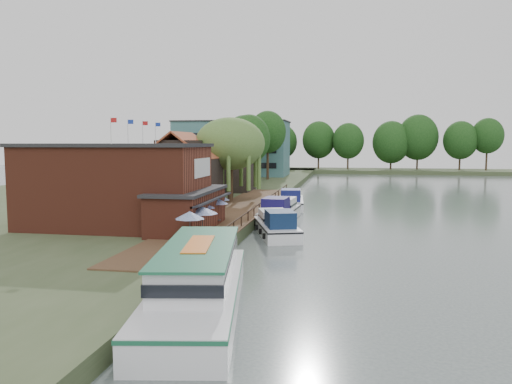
# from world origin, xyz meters

# --- Properties ---
(ground) EXTENTS (260.00, 260.00, 0.00)m
(ground) POSITION_xyz_m (0.00, 0.00, 0.00)
(ground) COLOR #485352
(ground) RESTS_ON ground
(land_bank) EXTENTS (50.00, 140.00, 1.00)m
(land_bank) POSITION_xyz_m (-30.00, 35.00, 0.50)
(land_bank) COLOR #384728
(land_bank) RESTS_ON ground
(quay_deck) EXTENTS (6.00, 50.00, 0.10)m
(quay_deck) POSITION_xyz_m (-8.00, 10.00, 1.05)
(quay_deck) COLOR #47301E
(quay_deck) RESTS_ON land_bank
(quay_rail) EXTENTS (0.20, 49.00, 1.00)m
(quay_rail) POSITION_xyz_m (-5.30, 10.50, 1.50)
(quay_rail) COLOR black
(quay_rail) RESTS_ON land_bank
(pub) EXTENTS (20.00, 11.00, 7.30)m
(pub) POSITION_xyz_m (-14.00, -1.00, 4.65)
(pub) COLOR maroon
(pub) RESTS_ON land_bank
(hotel_block) EXTENTS (25.40, 12.40, 12.30)m
(hotel_block) POSITION_xyz_m (-22.00, 70.00, 7.15)
(hotel_block) COLOR #38666B
(hotel_block) RESTS_ON land_bank
(cottage_a) EXTENTS (8.60, 7.60, 8.50)m
(cottage_a) POSITION_xyz_m (-15.00, 14.00, 5.25)
(cottage_a) COLOR black
(cottage_a) RESTS_ON land_bank
(cottage_b) EXTENTS (9.60, 8.60, 8.50)m
(cottage_b) POSITION_xyz_m (-18.00, 24.00, 5.25)
(cottage_b) COLOR beige
(cottage_b) RESTS_ON land_bank
(cottage_c) EXTENTS (7.60, 7.60, 8.50)m
(cottage_c) POSITION_xyz_m (-14.00, 33.00, 5.25)
(cottage_c) COLOR black
(cottage_c) RESTS_ON land_bank
(willow) EXTENTS (8.60, 8.60, 10.43)m
(willow) POSITION_xyz_m (-10.50, 19.00, 6.21)
(willow) COLOR #476B2D
(willow) RESTS_ON land_bank
(umbrella_0) EXTENTS (2.13, 2.13, 2.38)m
(umbrella_0) POSITION_xyz_m (-7.27, -7.33, 2.29)
(umbrella_0) COLOR navy
(umbrella_0) RESTS_ON quay_deck
(umbrella_1) EXTENTS (2.44, 2.44, 2.38)m
(umbrella_1) POSITION_xyz_m (-7.15, -4.59, 2.29)
(umbrella_1) COLOR navy
(umbrella_1) RESTS_ON quay_deck
(umbrella_2) EXTENTS (2.40, 2.40, 2.38)m
(umbrella_2) POSITION_xyz_m (-8.19, -1.42, 2.29)
(umbrella_2) COLOR navy
(umbrella_2) RESTS_ON quay_deck
(umbrella_3) EXTENTS (2.03, 2.03, 2.38)m
(umbrella_3) POSITION_xyz_m (-7.62, 1.59, 2.29)
(umbrella_3) COLOR navy
(umbrella_3) RESTS_ON quay_deck
(umbrella_4) EXTENTS (2.04, 2.04, 2.38)m
(umbrella_4) POSITION_xyz_m (-8.16, 4.44, 2.29)
(umbrella_4) COLOR navy
(umbrella_4) RESTS_ON quay_deck
(cruiser_0) EXTENTS (6.29, 10.79, 2.50)m
(cruiser_0) POSITION_xyz_m (-2.50, 2.91, 1.25)
(cruiser_0) COLOR white
(cruiser_0) RESTS_ON ground
(cruiser_1) EXTENTS (4.23, 11.00, 2.65)m
(cruiser_1) POSITION_xyz_m (-3.41, 12.13, 1.32)
(cruiser_1) COLOR white
(cruiser_1) RESTS_ON ground
(cruiser_2) EXTENTS (4.49, 10.90, 2.60)m
(cruiser_2) POSITION_xyz_m (-3.32, 22.27, 1.30)
(cruiser_2) COLOR silver
(cruiser_2) RESTS_ON ground
(tour_boat) EXTENTS (6.62, 15.43, 3.26)m
(tour_boat) POSITION_xyz_m (-3.57, -17.70, 1.63)
(tour_boat) COLOR silver
(tour_boat) RESTS_ON ground
(swan) EXTENTS (0.44, 0.44, 0.44)m
(swan) POSITION_xyz_m (-4.50, -9.95, 0.22)
(swan) COLOR white
(swan) RESTS_ON ground
(bank_tree_0) EXTENTS (7.02, 7.02, 11.99)m
(bank_tree_0) POSITION_xyz_m (-12.26, 40.21, 7.00)
(bank_tree_0) COLOR #143811
(bank_tree_0) RESTS_ON land_bank
(bank_tree_1) EXTENTS (8.67, 8.67, 12.56)m
(bank_tree_1) POSITION_xyz_m (-15.40, 51.84, 7.28)
(bank_tree_1) COLOR #143811
(bank_tree_1) RESTS_ON land_bank
(bank_tree_2) EXTENTS (7.31, 7.31, 13.71)m
(bank_tree_2) POSITION_xyz_m (-11.93, 57.95, 7.85)
(bank_tree_2) COLOR #143811
(bank_tree_2) RESTS_ON land_bank
(bank_tree_3) EXTENTS (6.56, 6.56, 13.00)m
(bank_tree_3) POSITION_xyz_m (-17.49, 77.95, 7.50)
(bank_tree_3) COLOR #143811
(bank_tree_3) RESTS_ON land_bank
(bank_tree_4) EXTENTS (6.66, 6.66, 10.36)m
(bank_tree_4) POSITION_xyz_m (-17.93, 85.12, 6.18)
(bank_tree_4) COLOR #143811
(bank_tree_4) RESTS_ON land_bank
(bank_tree_5) EXTENTS (6.31, 6.31, 12.89)m
(bank_tree_5) POSITION_xyz_m (-17.26, 93.14, 7.45)
(bank_tree_5) COLOR #143811
(bank_tree_5) RESTS_ON land_bank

